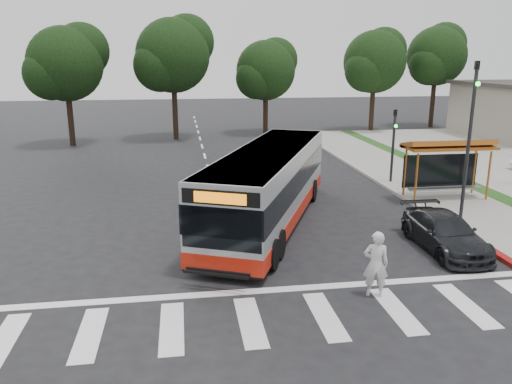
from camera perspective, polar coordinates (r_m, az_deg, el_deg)
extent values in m
plane|color=black|center=(17.79, -2.91, -6.70)|extent=(140.00, 140.00, 0.00)
cube|color=gray|center=(28.26, 18.11, 0.92)|extent=(4.00, 40.00, 0.12)
cube|color=#9E9991|center=(27.43, 14.37, 0.81)|extent=(0.30, 40.00, 0.15)
cube|color=maroon|center=(19.05, 26.01, -6.52)|extent=(0.32, 6.00, 0.15)
cube|color=silver|center=(13.29, -0.66, -14.58)|extent=(18.00, 2.60, 0.01)
cylinder|color=#A1541A|center=(23.98, 17.84, 1.49)|extent=(0.10, 0.10, 2.30)
cylinder|color=#A1541A|center=(25.77, 25.05, 1.70)|extent=(0.10, 0.10, 2.30)
cylinder|color=#A1541A|center=(25.03, 16.65, 2.13)|extent=(0.10, 0.10, 2.30)
cylinder|color=#A1541A|center=(26.75, 23.66, 2.29)|extent=(0.10, 0.10, 2.30)
cube|color=#A1541A|center=(25.09, 21.18, 4.81)|extent=(4.20, 1.60, 0.12)
cube|color=#A1541A|center=(25.11, 21.16, 5.16)|extent=(4.20, 1.32, 0.51)
cube|color=black|center=(25.83, 20.28, 2.33)|extent=(3.80, 0.06, 1.60)
cube|color=gray|center=(25.49, 20.76, 0.38)|extent=(3.60, 0.40, 0.08)
cylinder|color=black|center=(21.41, 23.11, 4.87)|extent=(0.14, 0.14, 6.50)
imported|color=black|center=(21.16, 23.88, 12.21)|extent=(0.16, 0.20, 1.00)
sphere|color=#19E533|center=(21.02, 24.04, 11.22)|extent=(0.18, 0.18, 0.18)
cylinder|color=black|center=(27.72, 15.38, 4.97)|extent=(0.14, 0.14, 4.00)
imported|color=black|center=(27.52, 15.60, 8.04)|extent=(0.16, 0.20, 1.00)
sphere|color=#19E533|center=(27.40, 15.70, 7.27)|extent=(0.18, 0.18, 0.18)
cylinder|color=black|center=(48.00, 13.11, 9.50)|extent=(0.44, 0.44, 4.40)
sphere|color=black|center=(47.81, 13.40, 14.27)|extent=(5.60, 5.60, 5.60)
sphere|color=black|center=(49.01, 14.36, 15.39)|extent=(4.20, 4.20, 4.20)
sphere|color=black|center=(46.81, 12.53, 13.45)|extent=(3.92, 3.92, 3.92)
cylinder|color=black|center=(52.72, 19.51, 9.63)|extent=(0.44, 0.44, 4.84)
sphere|color=black|center=(52.56, 19.94, 14.40)|extent=(5.60, 5.60, 5.60)
sphere|color=black|center=(53.85, 20.70, 15.50)|extent=(4.20, 4.20, 4.20)
sphere|color=black|center=(51.49, 19.25, 13.60)|extent=(3.92, 3.92, 3.92)
cylinder|color=black|center=(42.66, -9.24, 9.21)|extent=(0.44, 0.44, 4.84)
sphere|color=black|center=(42.46, -9.49, 15.13)|extent=(6.00, 6.00, 6.00)
sphere|color=black|center=(43.38, -7.89, 16.63)|extent=(4.50, 4.50, 4.50)
sphere|color=black|center=(41.74, -10.94, 14.01)|extent=(4.20, 4.20, 4.20)
cylinder|color=black|center=(45.33, 1.09, 9.17)|extent=(0.44, 0.44, 3.96)
sphere|color=black|center=(45.11, 1.11, 13.72)|extent=(5.20, 5.20, 5.20)
sphere|color=black|center=(46.05, 2.27, 14.86)|extent=(3.90, 3.90, 3.90)
sphere|color=black|center=(44.34, 0.06, 12.89)|extent=(3.64, 3.64, 3.64)
cylinder|color=black|center=(41.55, -20.44, 8.02)|extent=(0.44, 0.44, 4.40)
sphere|color=black|center=(41.32, -20.96, 13.52)|extent=(5.60, 5.60, 5.60)
sphere|color=black|center=(41.94, -19.30, 15.04)|extent=(4.20, 4.20, 4.20)
sphere|color=black|center=(40.87, -22.44, 12.39)|extent=(3.92, 3.92, 3.92)
imported|color=silver|center=(14.58, 13.54, -8.01)|extent=(0.81, 0.65, 1.95)
imported|color=black|center=(18.87, 20.77, -4.34)|extent=(1.86, 4.44, 1.28)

